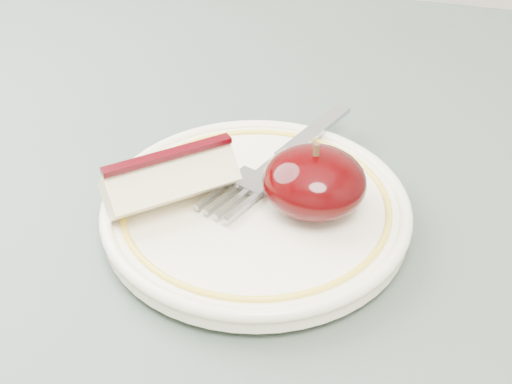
% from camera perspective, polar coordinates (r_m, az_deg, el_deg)
% --- Properties ---
extents(table, '(0.90, 0.90, 0.75)m').
position_cam_1_polar(table, '(0.53, -8.85, -11.42)').
color(table, brown).
rests_on(table, ground).
extents(plate, '(0.20, 0.20, 0.02)m').
position_cam_1_polar(plate, '(0.46, 0.00, -1.37)').
color(plate, '#F2EBCB').
rests_on(plate, table).
extents(apple_half, '(0.07, 0.06, 0.05)m').
position_cam_1_polar(apple_half, '(0.45, 4.69, 0.82)').
color(apple_half, black).
rests_on(apple_half, plate).
extents(apple_wedge, '(0.09, 0.08, 0.04)m').
position_cam_1_polar(apple_wedge, '(0.45, -6.88, 0.96)').
color(apple_wedge, '#FCEEBA').
rests_on(apple_wedge, plate).
extents(fork, '(0.08, 0.16, 0.00)m').
position_cam_1_polar(fork, '(0.49, 1.92, 2.67)').
color(fork, '#92959A').
rests_on(fork, plate).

